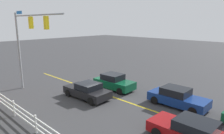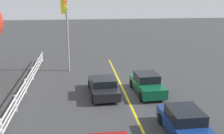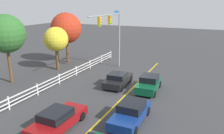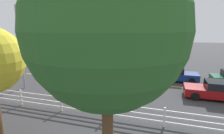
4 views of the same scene
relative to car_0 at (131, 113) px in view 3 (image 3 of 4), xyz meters
name	(u,v)px [view 3 (image 3 of 4)]	position (x,y,z in m)	size (l,w,h in m)	color
ground_plane	(135,85)	(7.15, 2.09, -0.70)	(120.00, 120.00, 0.00)	#38383A
lane_center_stripe	(121,100)	(3.15, 2.09, -0.69)	(28.00, 0.16, 0.01)	gold
signal_assembly	(112,29)	(11.07, 6.48, 4.54)	(8.03, 0.38, 7.42)	gray
car_0	(131,113)	(0.00, 0.00, 0.00)	(4.53, 1.93, 1.46)	navy
car_1	(149,84)	(6.39, 0.44, 0.03)	(4.14, 2.04, 1.52)	#0C4C2D
car_2	(118,79)	(6.45, 3.74, -0.04)	(4.39, 2.15, 1.36)	black
car_3	(58,119)	(-2.95, 4.20, -0.02)	(4.65, 1.99, 1.40)	maroon
white_rail_fence	(59,79)	(4.15, 9.53, -0.09)	(26.10, 0.10, 1.15)	white
tree_0	(66,28)	(12.21, 14.14, 4.23)	(4.30, 4.30, 7.09)	brown
tree_1	(6,34)	(2.49, 14.61, 4.57)	(3.98, 3.98, 7.27)	brown
tree_2	(56,39)	(8.55, 13.10, 3.23)	(3.06, 3.06, 5.50)	brown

